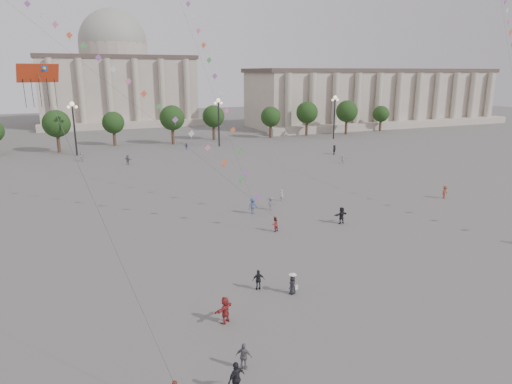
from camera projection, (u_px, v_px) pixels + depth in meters
name	position (u px, v px, depth m)	size (l,w,h in m)	color
ground	(320.00, 293.00, 34.73)	(360.00, 360.00, 0.00)	#555350
hall_east	(375.00, 97.00, 144.29)	(84.00, 26.22, 17.20)	#AA9C8E
hall_central	(116.00, 78.00, 146.35)	(48.30, 34.30, 35.50)	#AA9C8E
tree_row	(144.00, 122.00, 102.93)	(137.12, 5.12, 8.00)	#3C2A1E
lamp_post_mid_west	(73.00, 119.00, 89.70)	(2.00, 0.90, 10.65)	#262628
lamp_post_mid_east	(219.00, 113.00, 100.88)	(2.00, 0.90, 10.65)	#262628
lamp_post_far_east	(335.00, 109.00, 112.07)	(2.00, 0.90, 10.65)	#262628
person_crowd_0	(186.00, 147.00, 97.78)	(0.86, 0.36, 1.48)	#37437C
person_crowd_3	(341.00, 215.00, 50.31)	(1.75, 0.56, 1.89)	black
person_crowd_4	(82.00, 157.00, 85.43)	(1.52, 0.48, 1.64)	#B9B9B5
person_crowd_6	(271.00, 204.00, 55.32)	(1.04, 0.60, 1.61)	slate
person_crowd_7	(343.00, 159.00, 83.74)	(1.49, 0.47, 1.60)	silver
person_crowd_8	(445.00, 192.00, 60.32)	(1.12, 0.64, 1.73)	brown
person_crowd_9	(334.00, 150.00, 92.60)	(1.76, 0.56, 1.90)	black
person_crowd_12	(128.00, 160.00, 82.58)	(1.59, 0.51, 1.72)	#5D5E62
person_crowd_13	(282.00, 195.00, 59.22)	(0.55, 0.36, 1.51)	beige
tourist_1	(258.00, 280.00, 35.03)	(0.95, 0.39, 1.62)	black
tourist_2	(225.00, 310.00, 30.38)	(1.72, 0.55, 1.86)	maroon
tourist_3	(244.00, 356.00, 25.64)	(0.93, 0.39, 1.59)	#5D5D61
tourist_4	(236.00, 378.00, 23.55)	(1.12, 0.47, 1.91)	black
kite_flyer_0	(275.00, 224.00, 47.81)	(0.80, 0.62, 1.64)	maroon
kite_flyer_1	(253.00, 206.00, 53.75)	(1.26, 0.72, 1.95)	#374E7C
hat_person	(293.00, 284.00, 34.37)	(0.85, 0.77, 1.69)	black
dragon_kite	(41.00, 88.00, 25.52)	(3.53, 5.50, 18.30)	#AD2F12
kite_train_west	(56.00, 30.00, 52.33)	(36.45, 35.35, 62.68)	#3F3F3F
kite_train_east	(507.00, 21.00, 61.83)	(30.58, 36.44, 62.28)	#3F3F3F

